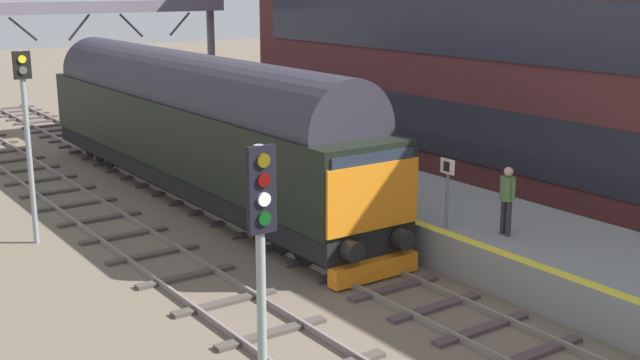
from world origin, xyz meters
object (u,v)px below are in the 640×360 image
at_px(signal_post_far, 27,128).
at_px(platform_number_sign, 447,182).
at_px(diesel_locomotive, 191,121).
at_px(waiting_passenger, 507,194).
at_px(signal_post_mid, 262,255).

bearing_deg(signal_post_far, platform_number_sign, -44.75).
xyz_separation_m(diesel_locomotive, waiting_passenger, (2.80, -10.93, -0.49)).
bearing_deg(signal_post_mid, waiting_passenger, 19.45).
bearing_deg(waiting_passenger, diesel_locomotive, 23.01).
bearing_deg(signal_post_far, diesel_locomotive, 19.95).
relative_size(diesel_locomotive, waiting_passenger, 11.73).
height_order(signal_post_mid, platform_number_sign, signal_post_mid).
xyz_separation_m(diesel_locomotive, signal_post_far, (-5.69, -2.07, 0.66)).
bearing_deg(platform_number_sign, signal_post_mid, -151.37).
height_order(platform_number_sign, waiting_passenger, platform_number_sign).
relative_size(signal_post_mid, signal_post_far, 0.91).
distance_m(signal_post_far, platform_number_sign, 10.91).
bearing_deg(waiting_passenger, platform_number_sign, 41.27).
bearing_deg(waiting_passenger, signal_post_far, 52.42).
bearing_deg(platform_number_sign, waiting_passenger, -57.38).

